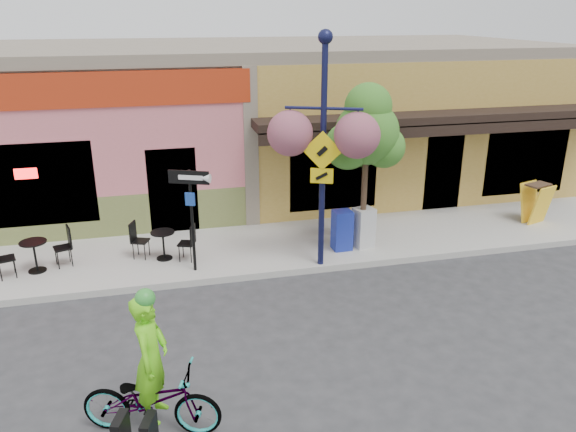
{
  "coord_description": "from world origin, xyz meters",
  "views": [
    {
      "loc": [
        -3.36,
        -10.21,
        5.46
      ],
      "look_at": [
        -0.76,
        0.5,
        1.4
      ],
      "focal_mm": 35.0,
      "sensor_mm": 36.0,
      "label": 1
    }
  ],
  "objects_px": {
    "bicycle": "(151,400)",
    "street_tree": "(365,168)",
    "building": "(259,116)",
    "newspaper_box_grey": "(363,227)",
    "lamp_post": "(323,154)",
    "newspaper_box_blue": "(342,230)",
    "cyclist_rider": "(153,374)",
    "one_way_sign": "(192,222)"
  },
  "relations": [
    {
      "from": "newspaper_box_blue",
      "to": "newspaper_box_grey",
      "type": "xyz_separation_m",
      "value": [
        0.55,
        0.04,
        0.0
      ]
    },
    {
      "from": "newspaper_box_blue",
      "to": "newspaper_box_grey",
      "type": "distance_m",
      "value": 0.55
    },
    {
      "from": "cyclist_rider",
      "to": "lamp_post",
      "type": "relative_size",
      "value": 0.37
    },
    {
      "from": "bicycle",
      "to": "one_way_sign",
      "type": "height_order",
      "value": "one_way_sign"
    },
    {
      "from": "newspaper_box_grey",
      "to": "street_tree",
      "type": "bearing_deg",
      "value": -149.43
    },
    {
      "from": "lamp_post",
      "to": "building",
      "type": "bearing_deg",
      "value": 112.68
    },
    {
      "from": "one_way_sign",
      "to": "street_tree",
      "type": "relative_size",
      "value": 0.58
    },
    {
      "from": "bicycle",
      "to": "one_way_sign",
      "type": "distance_m",
      "value": 4.84
    },
    {
      "from": "lamp_post",
      "to": "newspaper_box_grey",
      "type": "bearing_deg",
      "value": 51.78
    },
    {
      "from": "street_tree",
      "to": "building",
      "type": "bearing_deg",
      "value": 101.37
    },
    {
      "from": "cyclist_rider",
      "to": "newspaper_box_grey",
      "type": "height_order",
      "value": "cyclist_rider"
    },
    {
      "from": "cyclist_rider",
      "to": "newspaper_box_blue",
      "type": "xyz_separation_m",
      "value": [
        4.37,
        5.01,
        -0.28
      ]
    },
    {
      "from": "bicycle",
      "to": "newspaper_box_grey",
      "type": "distance_m",
      "value": 7.09
    },
    {
      "from": "building",
      "to": "street_tree",
      "type": "bearing_deg",
      "value": -78.63
    },
    {
      "from": "bicycle",
      "to": "street_tree",
      "type": "height_order",
      "value": "street_tree"
    },
    {
      "from": "lamp_post",
      "to": "newspaper_box_blue",
      "type": "height_order",
      "value": "lamp_post"
    },
    {
      "from": "lamp_post",
      "to": "bicycle",
      "type": "bearing_deg",
      "value": -107.95
    },
    {
      "from": "building",
      "to": "newspaper_box_grey",
      "type": "bearing_deg",
      "value": -78.15
    },
    {
      "from": "newspaper_box_blue",
      "to": "newspaper_box_grey",
      "type": "relative_size",
      "value": 1.0
    },
    {
      "from": "bicycle",
      "to": "street_tree",
      "type": "distance_m",
      "value": 7.21
    },
    {
      "from": "cyclist_rider",
      "to": "newspaper_box_grey",
      "type": "distance_m",
      "value": 7.06
    },
    {
      "from": "one_way_sign",
      "to": "street_tree",
      "type": "height_order",
      "value": "street_tree"
    },
    {
      "from": "cyclist_rider",
      "to": "newspaper_box_grey",
      "type": "relative_size",
      "value": 1.91
    },
    {
      "from": "bicycle",
      "to": "newspaper_box_grey",
      "type": "xyz_separation_m",
      "value": [
        4.97,
        5.06,
        0.12
      ]
    },
    {
      "from": "building",
      "to": "one_way_sign",
      "type": "distance_m",
      "value": 7.13
    },
    {
      "from": "bicycle",
      "to": "lamp_post",
      "type": "distance_m",
      "value": 6.1
    },
    {
      "from": "building",
      "to": "cyclist_rider",
      "type": "xyz_separation_m",
      "value": [
        -3.63,
        -11.2,
        -1.34
      ]
    },
    {
      "from": "cyclist_rider",
      "to": "one_way_sign",
      "type": "height_order",
      "value": "one_way_sign"
    },
    {
      "from": "bicycle",
      "to": "street_tree",
      "type": "relative_size",
      "value": 0.49
    },
    {
      "from": "street_tree",
      "to": "cyclist_rider",
      "type": "bearing_deg",
      "value": -134.19
    },
    {
      "from": "newspaper_box_grey",
      "to": "street_tree",
      "type": "distance_m",
      "value": 1.47
    },
    {
      "from": "lamp_post",
      "to": "newspaper_box_grey",
      "type": "height_order",
      "value": "lamp_post"
    },
    {
      "from": "building",
      "to": "newspaper_box_blue",
      "type": "height_order",
      "value": "building"
    },
    {
      "from": "newspaper_box_blue",
      "to": "newspaper_box_grey",
      "type": "bearing_deg",
      "value": 2.74
    },
    {
      "from": "one_way_sign",
      "to": "newspaper_box_blue",
      "type": "bearing_deg",
      "value": 28.11
    },
    {
      "from": "one_way_sign",
      "to": "newspaper_box_grey",
      "type": "height_order",
      "value": "one_way_sign"
    },
    {
      "from": "newspaper_box_grey",
      "to": "one_way_sign",
      "type": "bearing_deg",
      "value": 171.29
    },
    {
      "from": "building",
      "to": "cyclist_rider",
      "type": "distance_m",
      "value": 11.85
    },
    {
      "from": "bicycle",
      "to": "cyclist_rider",
      "type": "xyz_separation_m",
      "value": [
        0.05,
        0.0,
        0.41
      ]
    },
    {
      "from": "lamp_post",
      "to": "street_tree",
      "type": "distance_m",
      "value": 1.49
    },
    {
      "from": "building",
      "to": "street_tree",
      "type": "relative_size",
      "value": 4.67
    },
    {
      "from": "bicycle",
      "to": "lamp_post",
      "type": "bearing_deg",
      "value": -22.17
    }
  ]
}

